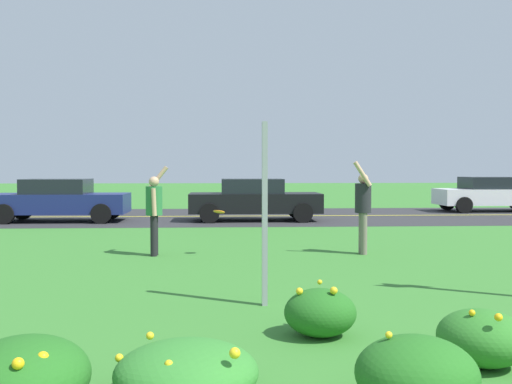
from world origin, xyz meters
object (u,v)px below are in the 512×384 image
Objects in this scene: car_black_center_right at (254,199)px; car_navy_center_left at (60,200)px; sign_post_near_path at (265,214)px; person_thrower_green_shirt at (154,208)px; car_white_rightmost at (491,194)px; frisbee_orange at (219,212)px; person_catcher_dark_shirt at (363,206)px.

car_navy_center_left is at bearing 180.00° from car_black_center_right.
person_thrower_green_shirt is at bearing 113.42° from sign_post_near_path.
car_navy_center_left and car_white_rightmost have the same top height.
sign_post_near_path reaches higher than frisbee_orange.
person_thrower_green_shirt is at bearing -137.04° from car_white_rightmost.
person_catcher_dark_shirt is 3.03m from frisbee_orange.
sign_post_near_path is at bearing -64.17° from car_navy_center_left.
sign_post_near_path reaches higher than person_thrower_green_shirt.
frisbee_orange is 0.05× the size of car_white_rightmost.
car_black_center_right is at bearing 87.54° from sign_post_near_path.
car_black_center_right is at bearing 72.69° from person_thrower_green_shirt.
car_black_center_right is at bearing -159.72° from car_white_rightmost.
car_black_center_right and car_white_rightmost have the same top height.
sign_post_near_path is at bearing -66.58° from person_thrower_green_shirt.
sign_post_near_path is 9.96× the size of frisbee_orange.
person_catcher_dark_shirt reaches higher than person_thrower_green_shirt.
person_catcher_dark_shirt is at bearing -125.09° from car_white_rightmost.
person_thrower_green_shirt is at bearing -107.31° from car_black_center_right.
person_thrower_green_shirt is 0.95× the size of person_catcher_dark_shirt.
car_navy_center_left is 1.00× the size of car_black_center_right.
frisbee_orange is 0.05× the size of car_black_center_right.
car_white_rightmost is (10.69, 16.32, -0.47)m from sign_post_near_path.
person_catcher_dark_shirt reaches higher than frisbee_orange.
car_navy_center_left is (-4.12, 8.03, -0.25)m from person_thrower_green_shirt.
person_thrower_green_shirt reaches higher than frisbee_orange.
person_thrower_green_shirt is 4.36m from person_catcher_dark_shirt.
frisbee_orange is 0.05× the size of car_navy_center_left.
car_navy_center_left is at bearing 136.49° from person_catcher_dark_shirt.
person_thrower_green_shirt is 0.41× the size of car_white_rightmost.
sign_post_near_path is 1.23× the size of person_catcher_dark_shirt.
sign_post_near_path is at bearing -117.95° from person_catcher_dark_shirt.
car_white_rightmost is at bearing 42.96° from person_thrower_green_shirt.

